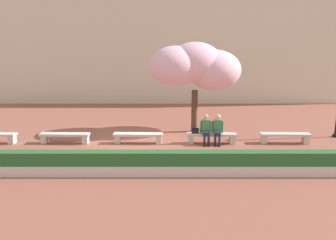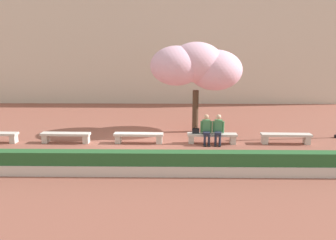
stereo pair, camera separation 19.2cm
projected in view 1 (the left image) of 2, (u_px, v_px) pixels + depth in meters
The scene contains 11 objects.
ground_plane at pixel (139, 143), 14.35m from camera, with size 100.00×100.00×0.00m, color #8E5142.
building_facade at pixel (152, 35), 25.28m from camera, with size 29.95×4.00×10.14m, color beige.
stone_bench_near_west at pixel (65, 136), 14.28m from camera, with size 2.16×0.48×0.45m.
stone_bench_center at pixel (139, 136), 14.28m from camera, with size 2.16×0.48×0.45m.
stone_bench_near_east at pixel (212, 136), 14.27m from camera, with size 2.16×0.48×0.45m.
stone_bench_east_end at pixel (285, 136), 14.27m from camera, with size 2.16×0.48×0.45m.
person_seated_left at pixel (206, 128), 14.14m from camera, with size 0.51×0.68×1.29m.
person_seated_right at pixel (218, 128), 14.14m from camera, with size 0.50×0.72×1.29m.
handbag at pixel (196, 130), 14.23m from camera, with size 0.30×0.15×0.34m.
cherry_tree_main at pixel (196, 67), 15.76m from camera, with size 4.46×3.00×4.37m.
planter_hedge_foreground at pixel (129, 164), 10.72m from camera, with size 19.26×0.50×0.80m.
Camera 1 is at (1.30, -13.78, 4.11)m, focal length 35.00 mm.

